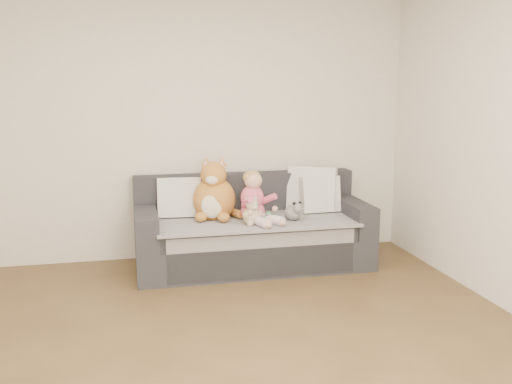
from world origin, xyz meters
TOP-DOWN VIEW (x-y plane):
  - room_shell at (0.00, 0.42)m, footprint 5.00×5.00m
  - sofa at (0.57, 2.06)m, footprint 2.20×0.94m
  - cushion_left at (-0.10, 2.22)m, footprint 0.42×0.21m
  - cushion_right_back at (1.23, 2.21)m, footprint 0.52×0.42m
  - cushion_right_front at (1.28, 2.12)m, footprint 0.40×0.19m
  - toddler at (0.57, 1.88)m, footprint 0.36×0.49m
  - plush_cat at (0.22, 2.07)m, footprint 0.47×0.42m
  - teddy_bear at (0.51, 1.76)m, footprint 0.20×0.16m
  - plush_cow at (0.93, 1.84)m, footprint 0.16×0.24m
  - sippy_cup at (0.67, 1.78)m, footprint 0.10×0.07m

SIDE VIEW (x-z plane):
  - sofa at x=0.57m, z-range -0.12..0.73m
  - sippy_cup at x=0.67m, z-range 0.48..0.58m
  - plush_cow at x=0.93m, z-range 0.46..0.65m
  - teddy_bear at x=0.51m, z-range 0.45..0.71m
  - cushion_right_front at x=1.28m, z-range 0.47..0.83m
  - cushion_left at x=-0.10m, z-range 0.47..0.86m
  - toddler at x=0.57m, z-range 0.43..0.91m
  - cushion_right_back at x=1.23m, z-range 0.47..0.92m
  - plush_cat at x=0.22m, z-range 0.39..1.00m
  - room_shell at x=0.00m, z-range -1.20..3.80m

